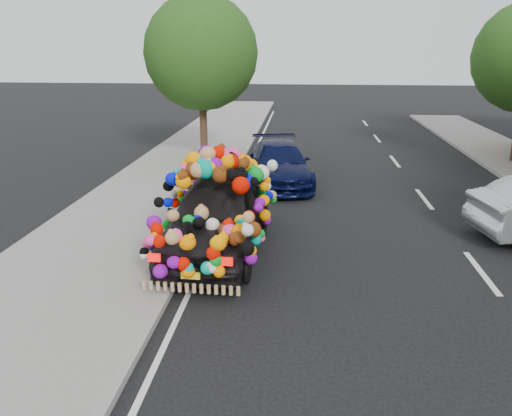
{
  "coord_description": "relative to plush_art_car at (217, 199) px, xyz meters",
  "views": [
    {
      "loc": [
        -0.03,
        -9.39,
        4.3
      ],
      "look_at": [
        -0.96,
        0.64,
        1.0
      ],
      "focal_mm": 35.0,
      "sensor_mm": 36.0,
      "label": 1
    }
  ],
  "objects": [
    {
      "name": "navy_sedan",
      "position": [
        1.08,
        5.71,
        -0.51
      ],
      "size": [
        2.48,
        4.69,
        1.3
      ],
      "primitive_type": "imported",
      "rotation": [
        0.0,
        0.0,
        0.15
      ],
      "color": "black",
      "rests_on": "ground"
    },
    {
      "name": "ground",
      "position": [
        1.8,
        -0.72,
        -1.16
      ],
      "size": [
        100.0,
        100.0,
        0.0
      ],
      "primitive_type": "plane",
      "color": "black",
      "rests_on": "ground"
    },
    {
      "name": "lane_markings",
      "position": [
        5.4,
        -0.72,
        -1.15
      ],
      "size": [
        6.0,
        50.0,
        0.01
      ],
      "primitive_type": null,
      "color": "silver",
      "rests_on": "ground"
    },
    {
      "name": "kerb",
      "position": [
        -0.55,
        -0.72,
        -1.09
      ],
      "size": [
        0.15,
        60.0,
        0.13
      ],
      "primitive_type": "cube",
      "color": "gray",
      "rests_on": "ground"
    },
    {
      "name": "tree_near_sidewalk",
      "position": [
        -2.0,
        8.78,
        2.87
      ],
      "size": [
        4.2,
        4.2,
        6.13
      ],
      "color": "#332114",
      "rests_on": "ground"
    },
    {
      "name": "sidewalk",
      "position": [
        -2.5,
        -0.72,
        -1.1
      ],
      "size": [
        4.0,
        60.0,
        0.12
      ],
      "primitive_type": "cube",
      "color": "gray",
      "rests_on": "ground"
    },
    {
      "name": "plush_art_car",
      "position": [
        0.0,
        0.0,
        0.0
      ],
      "size": [
        2.44,
        4.97,
        2.25
      ],
      "rotation": [
        0.0,
        0.0,
        -0.04
      ],
      "color": "black",
      "rests_on": "ground"
    }
  ]
}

